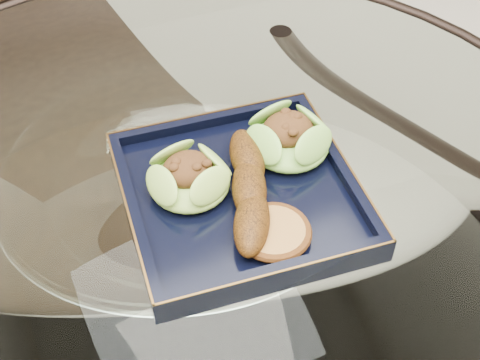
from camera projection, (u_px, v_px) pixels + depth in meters
name	position (u px, v px, depth m)	size (l,w,h in m)	color
dining_table	(192.00, 281.00, 0.93)	(1.13, 1.13, 0.77)	white
dining_chair	(23.00, 110.00, 1.23)	(0.47, 0.47, 1.02)	black
navy_plate	(240.00, 197.00, 0.80)	(0.27, 0.27, 0.02)	black
lettuce_wrap_left	(189.00, 179.00, 0.78)	(0.10, 0.10, 0.03)	#63982C
lettuce_wrap_right	(289.00, 140.00, 0.83)	(0.10, 0.10, 0.04)	#60A630
roasted_plantain	(249.00, 189.00, 0.77)	(0.19, 0.04, 0.04)	#5B3009
crumb_patty	(274.00, 233.00, 0.74)	(0.07, 0.07, 0.01)	#A87338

